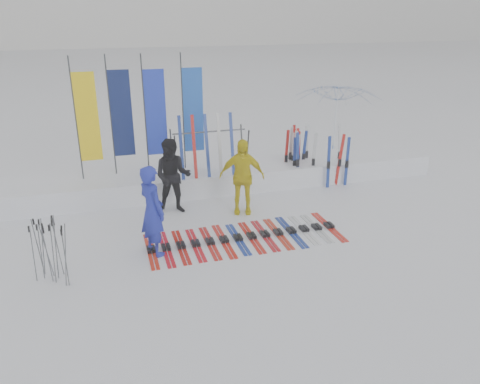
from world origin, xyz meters
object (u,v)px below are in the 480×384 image
object	(u,v)px
person_blue	(152,211)
person_yellow	(242,177)
tent_canopy	(336,121)
ski_rack	(210,146)
person_black	(173,176)
ski_row	(244,237)

from	to	relation	value
person_blue	person_yellow	xyz separation A→B (m)	(2.39, 1.54, -0.02)
person_blue	tent_canopy	size ratio (longest dim) A/B	0.68
tent_canopy	ski_rack	world-z (taller)	tent_canopy
person_black	person_yellow	world-z (taller)	person_yellow
person_black	person_yellow	bearing A→B (deg)	-1.11
person_yellow	tent_canopy	bearing A→B (deg)	54.88
person_blue	person_black	distance (m)	2.18
person_blue	ski_rack	world-z (taller)	person_blue
person_yellow	ski_rack	distance (m)	1.63
ski_row	tent_canopy	bearing A→B (deg)	46.14
person_yellow	ski_row	bearing A→B (deg)	-88.35
person_yellow	ski_rack	bearing A→B (deg)	123.20
person_blue	ski_rack	distance (m)	3.63
person_blue	ski_rack	size ratio (longest dim) A/B	0.96
tent_canopy	ski_rack	size ratio (longest dim) A/B	1.41
ski_rack	person_black	bearing A→B (deg)	-140.17
ski_rack	ski_row	bearing A→B (deg)	-88.37
ski_row	person_yellow	bearing A→B (deg)	75.47
person_blue	person_yellow	size ratio (longest dim) A/B	1.02
person_black	ski_rack	xyz separation A→B (m)	(1.19, 0.99, 0.43)
person_blue	person_yellow	bearing A→B (deg)	-81.64
person_yellow	person_blue	bearing A→B (deg)	-131.11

